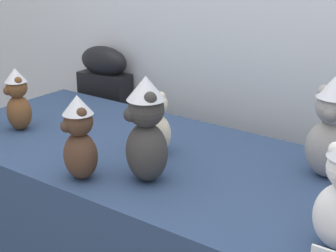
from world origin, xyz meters
name	(u,v)px	position (x,y,z in m)	size (l,w,h in m)	color
display_table	(168,248)	(0.00, 0.25, 0.38)	(1.92, 0.79, 0.76)	navy
instrument_case	(107,135)	(-0.79, 0.78, 0.50)	(0.29, 0.14, 0.98)	black
teddy_bear_ash	(332,128)	(0.51, 0.43, 0.93)	(0.17, 0.15, 0.35)	gray
teddy_bear_chestnut	(18,100)	(-0.66, 0.13, 0.88)	(0.14, 0.13, 0.26)	brown
teddy_bear_cocoa	(79,139)	(-0.13, -0.05, 0.89)	(0.16, 0.15, 0.28)	#4C3323
teddy_bear_charcoal	(146,131)	(0.05, 0.07, 0.93)	(0.20, 0.20, 0.35)	#383533
teddy_bear_cream	(155,124)	(-0.06, 0.26, 0.87)	(0.14, 0.12, 0.24)	beige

